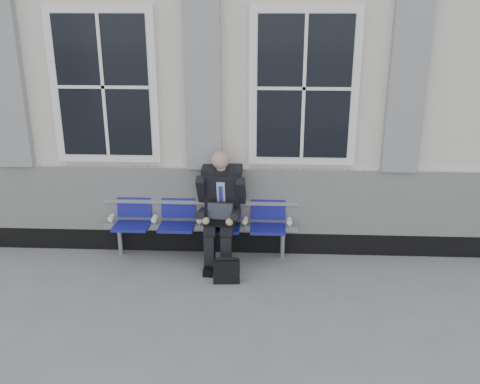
{
  "coord_description": "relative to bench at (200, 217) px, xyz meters",
  "views": [
    {
      "loc": [
        -0.11,
        -5.22,
        3.23
      ],
      "look_at": [
        -0.41,
        0.9,
        1.07
      ],
      "focal_mm": 40.0,
      "sensor_mm": 36.0,
      "label": 1
    }
  ],
  "objects": [
    {
      "name": "ground",
      "position": [
        0.96,
        -1.32,
        -0.55
      ],
      "size": [
        70.0,
        70.0,
        0.0
      ],
      "primitive_type": "plane",
      "color": "slate",
      "rests_on": "ground"
    },
    {
      "name": "station_building",
      "position": [
        0.94,
        2.15,
        1.67
      ],
      "size": [
        14.4,
        4.4,
        4.49
      ],
      "color": "beige",
      "rests_on": "ground"
    },
    {
      "name": "bench",
      "position": [
        0.0,
        0.0,
        0.0
      ],
      "size": [
        2.6,
        0.47,
        0.91
      ],
      "color": "#9EA0A3",
      "rests_on": "ground"
    },
    {
      "name": "businessman",
      "position": [
        0.29,
        -0.14,
        0.25
      ],
      "size": [
        0.63,
        0.85,
        1.5
      ],
      "color": "black",
      "rests_on": "ground"
    },
    {
      "name": "briefcase",
      "position": [
        0.4,
        -0.73,
        -0.4
      ],
      "size": [
        0.33,
        0.16,
        0.33
      ],
      "color": "black",
      "rests_on": "ground"
    }
  ]
}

